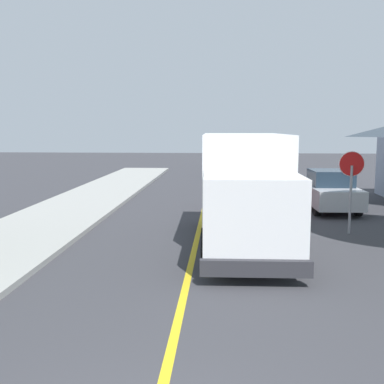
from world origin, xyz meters
name	(u,v)px	position (x,y,z in m)	size (l,w,h in m)	color
centre_line_yellow	(196,240)	(0.00, 10.00, 0.00)	(0.16, 56.00, 0.01)	gold
box_truck	(245,184)	(1.42, 9.74, 1.77)	(2.54, 7.23, 3.20)	white
parked_car_near	(257,190)	(2.23, 15.97, 0.79)	(1.92, 4.45, 1.67)	maroon
parked_car_mid	(247,175)	(2.11, 22.26, 0.79)	(2.01, 4.48, 1.67)	silver
parked_car_far	(240,165)	(2.01, 28.95, 0.79)	(2.01, 4.48, 1.67)	#2D4793
parked_car_furthest	(235,158)	(1.80, 36.42, 0.79)	(1.95, 4.46, 1.67)	black
parked_van_across	(329,191)	(5.20, 15.78, 0.79)	(1.93, 4.45, 1.67)	#B7B7BC
stop_sign	(351,176)	(4.87, 11.32, 1.86)	(0.80, 0.10, 2.65)	gray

